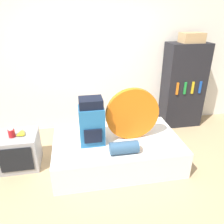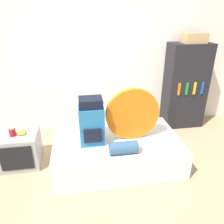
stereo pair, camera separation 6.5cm
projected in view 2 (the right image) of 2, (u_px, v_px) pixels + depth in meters
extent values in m
plane|color=tan|center=(110.00, 181.00, 3.07)|extent=(16.00, 16.00, 0.00)
cube|color=white|center=(96.00, 62.00, 4.08)|extent=(8.00, 0.05, 2.60)
cube|color=white|center=(117.00, 150.00, 3.40)|extent=(1.89, 1.16, 0.42)
cube|color=#23669E|center=(92.00, 125.00, 3.10)|extent=(0.35, 0.28, 0.56)
cube|color=black|center=(91.00, 102.00, 2.97)|extent=(0.32, 0.26, 0.13)
cube|color=black|center=(93.00, 136.00, 3.00)|extent=(0.24, 0.03, 0.20)
cylinder|color=orange|center=(132.00, 114.00, 3.17)|extent=(0.79, 0.08, 0.79)
cylinder|color=#33567A|center=(124.00, 148.00, 2.93)|extent=(0.39, 0.17, 0.17)
cube|color=#939399|center=(21.00, 149.00, 3.32)|extent=(0.56, 0.49, 0.53)
cube|color=black|center=(16.00, 159.00, 3.08)|extent=(0.45, 0.02, 0.38)
cylinder|color=#B2191E|center=(12.00, 132.00, 3.15)|extent=(0.09, 0.09, 0.11)
cylinder|color=white|center=(12.00, 128.00, 3.13)|extent=(0.06, 0.06, 0.02)
ellipsoid|color=yellow|center=(21.00, 132.00, 3.23)|extent=(0.09, 0.18, 0.04)
ellipsoid|color=yellow|center=(21.00, 132.00, 3.23)|extent=(0.06, 0.18, 0.04)
ellipsoid|color=yellow|center=(22.00, 132.00, 3.24)|extent=(0.04, 0.18, 0.04)
ellipsoid|color=yellow|center=(23.00, 132.00, 3.24)|extent=(0.06, 0.18, 0.04)
ellipsoid|color=yellow|center=(24.00, 132.00, 3.24)|extent=(0.09, 0.18, 0.04)
cube|color=black|center=(185.00, 86.00, 4.28)|extent=(0.77, 0.42, 1.65)
cube|color=orange|center=(179.00, 89.00, 4.04)|extent=(0.04, 0.02, 0.23)
cube|color=#1E8E38|center=(187.00, 89.00, 4.06)|extent=(0.04, 0.02, 0.23)
cube|color=gold|center=(195.00, 88.00, 4.08)|extent=(0.04, 0.02, 0.23)
cube|color=#194CB2|center=(202.00, 88.00, 4.10)|extent=(0.04, 0.02, 0.23)
cube|color=tan|center=(194.00, 38.00, 3.88)|extent=(0.40, 0.29, 0.17)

